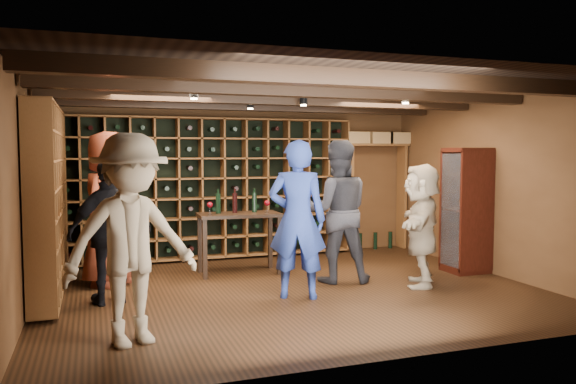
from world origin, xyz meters
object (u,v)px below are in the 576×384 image
object	(u,v)px
man_blue_shirt	(297,219)
guest_woman_black	(111,232)
man_grey_suit	(337,211)
guest_khaki	(131,240)
guest_beige	(421,225)
guest_red_floral	(109,209)
tasting_table	(239,220)
display_cabinet	(466,213)

from	to	relation	value
man_blue_shirt	guest_woman_black	xyz separation A→B (m)	(-2.08, 0.46, -0.12)
man_grey_suit	guest_woman_black	bearing A→B (deg)	18.30
guest_khaki	guest_beige	xyz separation A→B (m)	(3.67, 1.09, -0.16)
man_blue_shirt	guest_woman_black	size ratio (longest dim) A/B	1.14
man_blue_shirt	guest_red_floral	distance (m)	2.51
man_blue_shirt	guest_red_floral	world-z (taller)	guest_red_floral
man_grey_suit	guest_khaki	distance (m)	3.19
guest_woman_black	man_blue_shirt	bearing A→B (deg)	150.26
guest_khaki	tasting_table	distance (m)	3.03
tasting_table	guest_khaki	bearing A→B (deg)	-120.50
display_cabinet	guest_beige	bearing A→B (deg)	-154.58
display_cabinet	man_blue_shirt	world-z (taller)	man_blue_shirt
man_blue_shirt	tasting_table	world-z (taller)	man_blue_shirt
guest_red_floral	tasting_table	size ratio (longest dim) A/B	1.71
display_cabinet	guest_beige	distance (m)	1.17
display_cabinet	guest_woman_black	xyz separation A→B (m)	(-4.86, -0.10, -0.04)
guest_beige	tasting_table	xyz separation A→B (m)	(-2.04, 1.47, -0.02)
guest_beige	tasting_table	size ratio (longest dim) A/B	1.35
guest_red_floral	guest_beige	size ratio (longest dim) A/B	1.26
guest_khaki	guest_woman_black	bearing A→B (deg)	77.51
guest_red_floral	guest_woman_black	distance (m)	0.97
guest_red_floral	tasting_table	world-z (taller)	guest_red_floral
guest_red_floral	guest_khaki	bearing A→B (deg)	-144.02
display_cabinet	man_blue_shirt	bearing A→B (deg)	-168.53
guest_woman_black	tasting_table	bearing A→B (deg)	-165.96
man_grey_suit	guest_woman_black	xyz separation A→B (m)	(-2.86, -0.15, -0.12)
guest_beige	tasting_table	world-z (taller)	guest_beige
guest_woman_black	guest_khaki	size ratio (longest dim) A/B	0.86
display_cabinet	guest_khaki	bearing A→B (deg)	-161.37
man_blue_shirt	tasting_table	xyz separation A→B (m)	(-0.32, 1.53, -0.17)
man_blue_shirt	guest_beige	bearing A→B (deg)	-153.69
display_cabinet	man_grey_suit	world-z (taller)	man_grey_suit
display_cabinet	tasting_table	size ratio (longest dim) A/B	1.51
display_cabinet	tasting_table	xyz separation A→B (m)	(-3.10, 0.96, -0.09)
guest_woman_black	tasting_table	size ratio (longest dim) A/B	1.40
guest_khaki	man_blue_shirt	bearing A→B (deg)	10.34
man_grey_suit	tasting_table	bearing A→B (deg)	-24.28
guest_red_floral	guest_woman_black	bearing A→B (deg)	-147.39
man_grey_suit	tasting_table	world-z (taller)	man_grey_suit
guest_red_floral	man_blue_shirt	bearing A→B (deg)	-91.31
man_blue_shirt	tasting_table	size ratio (longest dim) A/B	1.60
guest_red_floral	tasting_table	xyz separation A→B (m)	(1.75, 0.11, -0.23)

